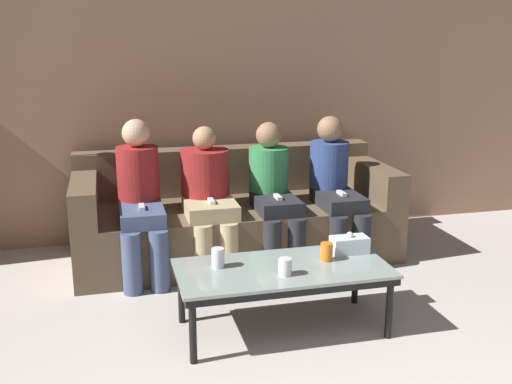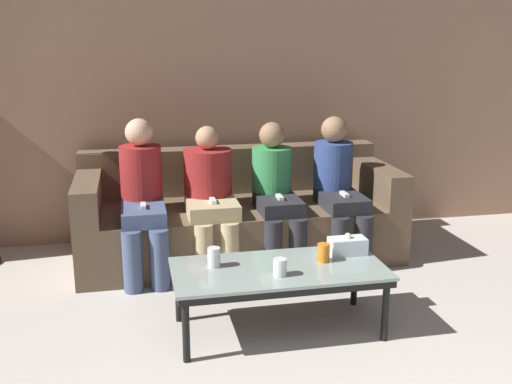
{
  "view_description": "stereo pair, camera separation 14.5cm",
  "coord_description": "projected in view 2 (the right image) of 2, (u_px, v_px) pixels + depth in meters",
  "views": [
    {
      "loc": [
        -0.92,
        -0.83,
        1.66
      ],
      "look_at": [
        0.0,
        2.83,
        0.67
      ],
      "focal_mm": 42.0,
      "sensor_mm": 36.0,
      "label": 1
    },
    {
      "loc": [
        -0.78,
        -0.87,
        1.66
      ],
      "look_at": [
        0.0,
        2.83,
        0.67
      ],
      "focal_mm": 42.0,
      "sensor_mm": 36.0,
      "label": 2
    }
  ],
  "objects": [
    {
      "name": "wall_back",
      "position": [
        225.0,
        81.0,
        4.91
      ],
      "size": [
        12.0,
        0.06,
        2.6
      ],
      "color": "#9E755B",
      "rests_on": "ground_plane"
    },
    {
      "name": "couch",
      "position": [
        238.0,
        218.0,
        4.64
      ],
      "size": [
        2.39,
        0.96,
        0.79
      ],
      "color": "brown",
      "rests_on": "ground_plane"
    },
    {
      "name": "coffee_table",
      "position": [
        279.0,
        274.0,
        3.39
      ],
      "size": [
        1.21,
        0.57,
        0.39
      ],
      "color": "#8C9E99",
      "rests_on": "ground_plane"
    },
    {
      "name": "cup_near_left",
      "position": [
        280.0,
        267.0,
        3.26
      ],
      "size": [
        0.07,
        0.07,
        0.1
      ],
      "color": "silver",
      "rests_on": "coffee_table"
    },
    {
      "name": "cup_near_right",
      "position": [
        323.0,
        253.0,
        3.46
      ],
      "size": [
        0.07,
        0.07,
        0.11
      ],
      "color": "orange",
      "rests_on": "coffee_table"
    },
    {
      "name": "cup_far_center",
      "position": [
        214.0,
        257.0,
        3.38
      ],
      "size": [
        0.07,
        0.07,
        0.11
      ],
      "color": "silver",
      "rests_on": "coffee_table"
    },
    {
      "name": "tissue_box",
      "position": [
        347.0,
        246.0,
        3.58
      ],
      "size": [
        0.22,
        0.12,
        0.13
      ],
      "color": "silver",
      "rests_on": "coffee_table"
    },
    {
      "name": "seated_person_left_end",
      "position": [
        142.0,
        195.0,
        4.2
      ],
      "size": [
        0.31,
        0.68,
        1.1
      ],
      "color": "#47567A",
      "rests_on": "ground_plane"
    },
    {
      "name": "seated_person_mid_left",
      "position": [
        210.0,
        192.0,
        4.33
      ],
      "size": [
        0.35,
        0.66,
        1.03
      ],
      "color": "tan",
      "rests_on": "ground_plane"
    },
    {
      "name": "seated_person_mid_right",
      "position": [
        275.0,
        191.0,
        4.41
      ],
      "size": [
        0.31,
        0.64,
        1.04
      ],
      "color": "#28282D",
      "rests_on": "ground_plane"
    },
    {
      "name": "seated_person_right_end",
      "position": [
        338.0,
        186.0,
        4.49
      ],
      "size": [
        0.31,
        0.67,
        1.07
      ],
      "color": "#28282D",
      "rests_on": "ground_plane"
    }
  ]
}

